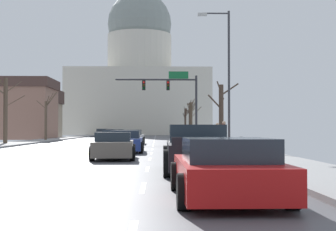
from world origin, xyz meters
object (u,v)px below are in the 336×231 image
(street_lamp_right, at_px, (225,68))
(sedan_oncoming_02, at_px, (102,133))
(sedan_near_00, at_px, (132,137))
(pickup_truck_near_04, at_px, (198,150))
(signal_gantry, at_px, (173,92))
(sedan_near_03, at_px, (114,147))
(sedan_near_02, at_px, (126,142))
(sedan_near_01, at_px, (126,139))
(sedan_oncoming_00, at_px, (110,135))
(pedestrian_01, at_px, (217,134))
(sedan_oncoming_03, at_px, (109,133))
(bicycle_parked, at_px, (241,146))
(sedan_near_05, at_px, (226,170))
(sedan_oncoming_01, at_px, (118,134))
(pedestrian_00, at_px, (224,134))

(street_lamp_right, relative_size, sedan_oncoming_02, 1.83)
(sedan_near_00, height_order, pickup_truck_near_04, pickup_truck_near_04)
(signal_gantry, xyz_separation_m, sedan_near_03, (-3.52, -24.63, -4.36))
(sedan_near_02, xyz_separation_m, sedan_oncoming_02, (-7.42, 53.30, 0.02))
(sedan_near_00, height_order, sedan_near_01, sedan_near_00)
(sedan_near_03, bearing_deg, sedan_oncoming_02, 96.99)
(sedan_near_01, bearing_deg, sedan_near_00, 89.57)
(sedan_near_02, xyz_separation_m, pickup_truck_near_04, (3.15, -12.69, 0.09))
(street_lamp_right, xyz_separation_m, sedan_oncoming_00, (-9.54, 26.29, -4.48))
(sedan_near_01, height_order, sedan_oncoming_00, sedan_near_01)
(signal_gantry, height_order, pedestrian_01, signal_gantry)
(signal_gantry, relative_size, street_lamp_right, 0.94)
(sedan_oncoming_00, relative_size, sedan_oncoming_03, 1.00)
(sedan_near_00, height_order, bicycle_parked, sedan_near_00)
(sedan_near_05, xyz_separation_m, sedan_oncoming_02, (-10.64, 71.90, 0.04))
(signal_gantry, xyz_separation_m, sedan_oncoming_02, (-10.81, 34.85, -4.32))
(sedan_near_02, distance_m, sedan_oncoming_01, 41.40)
(sedan_near_05, distance_m, pedestrian_00, 19.00)
(sedan_oncoming_01, xyz_separation_m, pedestrian_00, (9.59, -41.01, 0.49))
(pickup_truck_near_04, height_order, sedan_oncoming_02, pickup_truck_near_04)
(sedan_near_02, xyz_separation_m, pedestrian_00, (5.77, 0.22, 0.47))
(sedan_near_03, height_order, sedan_near_05, sedan_near_03)
(sedan_oncoming_00, height_order, sedan_oncoming_03, sedan_oncoming_00)
(sedan_oncoming_01, height_order, bicycle_parked, sedan_oncoming_01)
(sedan_near_02, distance_m, bicycle_parked, 6.84)
(sedan_near_00, distance_m, bicycle_parked, 18.40)
(signal_gantry, distance_m, sedan_near_01, 12.87)
(sedan_near_03, height_order, sedan_oncoming_03, sedan_near_03)
(pedestrian_01, bearing_deg, sedan_oncoming_01, 103.68)
(street_lamp_right, xyz_separation_m, sedan_oncoming_03, (-13.17, 61.90, -4.49))
(signal_gantry, xyz_separation_m, pedestrian_01, (2.25, -16.11, -3.90))
(sedan_oncoming_00, bearing_deg, sedan_oncoming_01, 91.08)
(sedan_near_03, relative_size, pedestrian_01, 2.68)
(sedan_oncoming_01, distance_m, pedestrian_01, 40.02)
(sedan_near_03, distance_m, pickup_truck_near_04, 7.29)
(signal_gantry, relative_size, pickup_truck_near_04, 1.49)
(pickup_truck_near_04, bearing_deg, street_lamp_right, 78.43)
(sedan_oncoming_02, distance_m, pedestrian_01, 52.60)
(sedan_near_00, bearing_deg, sedan_near_01, -90.43)
(sedan_near_02, bearing_deg, signal_gantry, 79.59)
(signal_gantry, height_order, sedan_near_05, signal_gantry)
(signal_gantry, bearing_deg, sedan_near_05, -90.27)
(street_lamp_right, xyz_separation_m, pedestrian_00, (-0.21, -0.91, -3.98))
(sedan_oncoming_00, relative_size, pedestrian_00, 2.55)
(signal_gantry, bearing_deg, pickup_truck_near_04, -90.44)
(sedan_oncoming_00, bearing_deg, sedan_near_03, -84.17)
(sedan_oncoming_01, distance_m, sedan_oncoming_03, 22.06)
(sedan_oncoming_00, height_order, sedan_oncoming_02, sedan_oncoming_02)
(sedan_near_01, bearing_deg, pedestrian_00, -47.53)
(sedan_near_00, relative_size, sedan_oncoming_01, 1.10)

